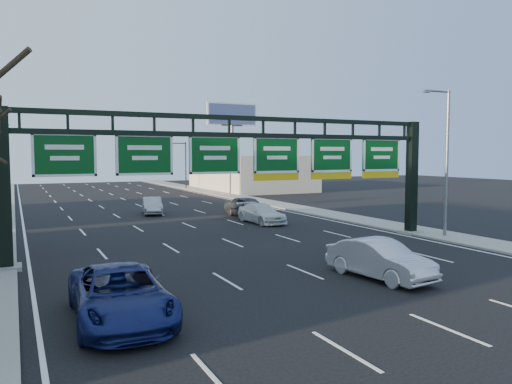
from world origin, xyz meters
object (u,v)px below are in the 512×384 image
car_silver_sedan (380,259)px  car_blue_suv (120,294)px  sign_gantry (249,164)px  car_white_wagon (261,213)px

car_silver_sedan → car_blue_suv: bearing=176.7°
sign_gantry → car_silver_sedan: (2.01, -8.37, -3.83)m
sign_gantry → car_blue_suv: 13.08m
sign_gantry → car_blue_suv: (-8.63, -9.06, -3.80)m
car_blue_suv → car_silver_sedan: bearing=6.0°
sign_gantry → car_white_wagon: bearing=59.7°
car_silver_sedan → car_white_wagon: (3.16, 17.22, -0.08)m
car_white_wagon → sign_gantry: bearing=-124.1°
car_silver_sedan → car_white_wagon: bearing=72.6°
sign_gantry → car_blue_suv: bearing=-133.6°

